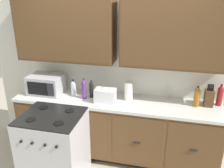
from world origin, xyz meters
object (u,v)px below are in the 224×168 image
at_px(bottle_red, 220,95).
at_px(bottle_violet, 84,89).
at_px(bottle_dark, 91,89).
at_px(bottle_amber, 197,97).
at_px(bottle_clear, 73,87).
at_px(knife_block, 209,98).
at_px(stove_range, 54,147).
at_px(toaster, 105,96).
at_px(microwave, 46,84).
at_px(paper_towel_roll, 129,91).

xyz_separation_m(bottle_red, bottle_violet, (-1.83, -0.21, -0.00)).
bearing_deg(bottle_dark, bottle_violet, -144.56).
bearing_deg(bottle_amber, bottle_clear, -179.22).
relative_size(knife_block, bottle_red, 1.04).
distance_m(stove_range, bottle_amber, 1.98).
bearing_deg(stove_range, bottle_dark, 64.11).
height_order(stove_range, bottle_clear, bottle_clear).
height_order(stove_range, bottle_violet, bottle_violet).
bearing_deg(bottle_red, bottle_dark, -175.21).
height_order(toaster, bottle_dark, bottle_dark).
distance_m(stove_range, microwave, 0.95).
bearing_deg(bottle_dark, knife_block, 3.54).
bearing_deg(bottle_dark, paper_towel_roll, 4.29).
height_order(paper_towel_roll, bottle_dark, paper_towel_roll).
xyz_separation_m(microwave, bottle_violet, (0.61, -0.05, 0.00)).
bearing_deg(toaster, knife_block, 8.85).
xyz_separation_m(bottle_clear, bottle_dark, (0.28, -0.02, 0.01)).
height_order(stove_range, bottle_amber, bottle_amber).
xyz_separation_m(knife_block, bottle_red, (0.14, 0.05, 0.03)).
distance_m(bottle_red, bottle_amber, 0.31).
distance_m(toaster, knife_block, 1.38).
distance_m(stove_range, bottle_dark, 0.93).
height_order(bottle_dark, bottle_amber, bottle_amber).
height_order(paper_towel_roll, bottle_amber, bottle_amber).
bearing_deg(bottle_red, paper_towel_roll, -174.99).
relative_size(knife_block, bottle_violet, 1.04).
distance_m(stove_range, bottle_violet, 0.87).
distance_m(microwave, knife_block, 2.30).
xyz_separation_m(stove_range, bottle_violet, (0.22, 0.59, 0.61)).
distance_m(paper_towel_roll, bottle_dark, 0.53).
bearing_deg(stove_range, toaster, 44.37).
relative_size(toaster, knife_block, 0.90).
xyz_separation_m(toaster, bottle_red, (1.50, 0.26, 0.05)).
bearing_deg(bottle_violet, microwave, 175.29).
height_order(paper_towel_roll, bottle_violet, bottle_violet).
relative_size(microwave, bottle_violet, 1.62).
bearing_deg(microwave, paper_towel_roll, 2.53).
bearing_deg(toaster, bottle_amber, 7.52).
bearing_deg(bottle_amber, stove_range, -158.36).
bearing_deg(bottle_red, stove_range, -158.80).
relative_size(paper_towel_roll, bottle_amber, 0.92).
height_order(paper_towel_roll, bottle_red, bottle_red).
distance_m(bottle_red, bottle_dark, 1.74).
relative_size(stove_range, toaster, 3.39).
relative_size(toaster, bottle_red, 0.94).
bearing_deg(bottle_clear, bottle_amber, 0.78).
height_order(toaster, bottle_red, bottle_red).
bearing_deg(knife_block, microwave, -177.18).
relative_size(bottle_red, bottle_dark, 1.16).
height_order(bottle_violet, bottle_amber, bottle_violet).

